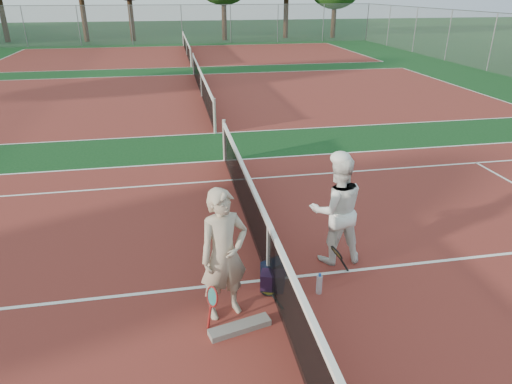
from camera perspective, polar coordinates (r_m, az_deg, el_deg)
ground at (r=7.20m, az=1.51°, el=-10.94°), size 130.00×130.00×0.00m
court_main at (r=7.20m, az=1.51°, el=-10.92°), size 23.77×10.97×0.01m
court_far_a at (r=19.74m, az=-6.78°, el=11.80°), size 23.77×10.97×0.01m
court_far_b at (r=33.05m, az=-8.62°, el=16.59°), size 23.77×10.97×0.01m
net_main at (r=6.92m, az=1.56°, el=-7.48°), size 0.10×10.98×1.02m
net_far_a at (r=19.64m, az=-6.85°, el=13.24°), size 0.10×10.98×1.02m
net_far_b at (r=32.99m, az=-8.68°, el=17.46°), size 0.10×10.98×1.02m
fence_back at (r=39.87m, az=-9.26°, el=19.95°), size 32.00×0.06×3.00m
player_a at (r=6.06m, az=-4.04°, el=-7.83°), size 0.79×0.64×1.86m
player_b at (r=7.37m, az=10.04°, el=-2.21°), size 0.90×0.71×1.83m
racket_red at (r=6.22m, az=-5.43°, el=-14.13°), size 0.25×0.31×0.59m
racket_black_held at (r=7.28m, az=9.97°, el=-8.45°), size 0.40×0.35×0.53m
racket_spare at (r=6.96m, az=1.53°, el=-12.19°), size 0.41×0.65×0.03m
sports_bag_navy at (r=7.20m, az=2.20°, el=-9.65°), size 0.41×0.35×0.27m
sports_bag_purple at (r=6.94m, az=2.09°, el=-11.06°), size 0.41×0.34×0.28m
net_cover_canvas at (r=6.28m, az=-2.03°, el=-16.55°), size 0.86×0.40×0.09m
water_bottle at (r=6.91m, az=7.90°, el=-11.39°), size 0.09×0.09×0.30m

